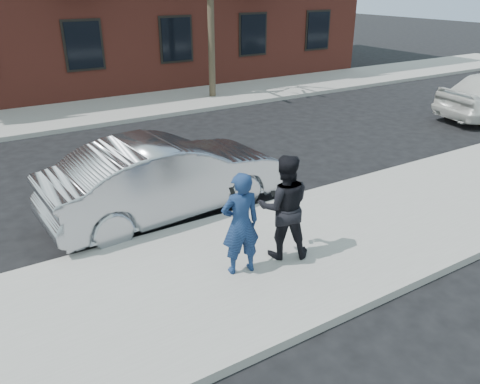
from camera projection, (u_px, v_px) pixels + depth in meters
ground at (284, 250)px, 8.36m from camera, size 100.00×100.00×0.00m
near_sidewalk at (293, 253)px, 8.13m from camera, size 50.00×3.50×0.15m
near_curb at (239, 213)px, 9.53m from camera, size 50.00×0.10×0.15m
far_sidewalk at (101, 111)px, 17.08m from camera, size 50.00×3.50×0.15m
far_curb at (117, 122)px, 15.68m from camera, size 50.00×0.10×0.15m
silver_sedan at (166, 177)px, 9.40m from camera, size 5.02×2.09×1.61m
man_hoodie at (240, 224)px, 7.17m from camera, size 0.68×0.55×1.69m
man_peacoat at (284, 207)px, 7.60m from camera, size 1.09×1.00×1.79m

